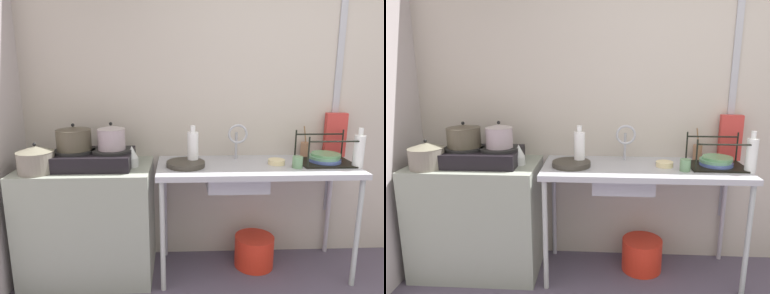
# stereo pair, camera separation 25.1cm
# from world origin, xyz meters

# --- Properties ---
(wall_back) EXTENTS (5.43, 0.10, 2.48)m
(wall_back) POSITION_xyz_m (0.00, 1.72, 1.24)
(wall_back) COLOR #BBB1A6
(wall_back) RESTS_ON ground
(wall_metal_strip) EXTENTS (0.05, 0.01, 1.99)m
(wall_metal_strip) POSITION_xyz_m (0.14, 1.67, 1.36)
(wall_metal_strip) COLOR #A7A8B2
(counter_concrete) EXTENTS (0.94, 0.56, 0.86)m
(counter_concrete) POSITION_xyz_m (-1.79, 1.39, 0.43)
(counter_concrete) COLOR gray
(counter_concrete) RESTS_ON ground
(counter_sink) EXTENTS (1.45, 0.56, 0.86)m
(counter_sink) POSITION_xyz_m (-0.54, 1.39, 0.79)
(counter_sink) COLOR #A7A8B2
(counter_sink) RESTS_ON ground
(stove) EXTENTS (0.56, 0.40, 0.13)m
(stove) POSITION_xyz_m (-1.73, 1.39, 0.92)
(stove) COLOR black
(stove) RESTS_ON counter_concrete
(pot_on_left_burner) EXTENTS (0.25, 0.25, 0.19)m
(pot_on_left_burner) POSITION_xyz_m (-1.86, 1.39, 1.07)
(pot_on_left_burner) COLOR #4D4637
(pot_on_left_burner) RESTS_ON stove
(pot_on_right_burner) EXTENTS (0.20, 0.20, 0.20)m
(pot_on_right_burner) POSITION_xyz_m (-1.59, 1.39, 1.07)
(pot_on_right_burner) COLOR #A39199
(pot_on_right_burner) RESTS_ON stove
(pot_beside_stove) EXTENTS (0.25, 0.25, 0.21)m
(pot_beside_stove) POSITION_xyz_m (-2.08, 1.25, 0.95)
(pot_beside_stove) COLOR slate
(pot_beside_stove) RESTS_ON counter_concrete
(percolator) EXTENTS (0.09, 0.09, 0.15)m
(percolator) POSITION_xyz_m (-1.45, 1.38, 0.93)
(percolator) COLOR silver
(percolator) RESTS_ON counter_concrete
(sink_basin) EXTENTS (0.44, 0.31, 0.17)m
(sink_basin) POSITION_xyz_m (-0.69, 1.38, 0.77)
(sink_basin) COLOR #A7A8B2
(sink_basin) RESTS_ON counter_sink
(faucet) EXTENTS (0.15, 0.08, 0.29)m
(faucet) POSITION_xyz_m (-0.67, 1.51, 1.05)
(faucet) COLOR #A7A8B2
(faucet) RESTS_ON counter_sink
(frying_pan) EXTENTS (0.28, 0.28, 0.04)m
(frying_pan) POSITION_xyz_m (-1.06, 1.37, 0.87)
(frying_pan) COLOR #37322B
(frying_pan) RESTS_ON counter_sink
(dish_rack) EXTENTS (0.39, 0.30, 0.23)m
(dish_rack) POSITION_xyz_m (-0.02, 1.41, 0.89)
(dish_rack) COLOR black
(dish_rack) RESTS_ON counter_sink
(cup_by_rack) EXTENTS (0.07, 0.07, 0.08)m
(cup_by_rack) POSITION_xyz_m (-0.27, 1.29, 0.90)
(cup_by_rack) COLOR #628C63
(cup_by_rack) RESTS_ON counter_sink
(small_bowl_on_drainboard) EXTENTS (0.12, 0.12, 0.04)m
(small_bowl_on_drainboard) POSITION_xyz_m (-0.39, 1.40, 0.87)
(small_bowl_on_drainboard) COLOR beige
(small_bowl_on_drainboard) RESTS_ON counter_sink
(bottle_by_sink) EXTENTS (0.08, 0.08, 0.29)m
(bottle_by_sink) POSITION_xyz_m (-1.01, 1.43, 0.98)
(bottle_by_sink) COLOR white
(bottle_by_sink) RESTS_ON counter_sink
(bottle_by_rack) EXTENTS (0.08, 0.08, 0.29)m
(bottle_by_rack) POSITION_xyz_m (0.17, 1.30, 0.98)
(bottle_by_rack) COLOR silver
(bottle_by_rack) RESTS_ON counter_sink
(cereal_box) EXTENTS (0.17, 0.08, 0.35)m
(cereal_box) POSITION_xyz_m (0.14, 1.62, 1.03)
(cereal_box) COLOR #C53733
(cereal_box) RESTS_ON counter_sink
(utensil_jar) EXTENTS (0.07, 0.07, 0.25)m
(utensil_jar) POSITION_xyz_m (-0.10, 1.62, 0.92)
(utensil_jar) COLOR #9D6D50
(utensil_jar) RESTS_ON counter_sink
(bucket_on_floor) EXTENTS (0.31, 0.31, 0.25)m
(bucket_on_floor) POSITION_xyz_m (-0.52, 1.44, 0.12)
(bucket_on_floor) COLOR red
(bucket_on_floor) RESTS_ON ground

